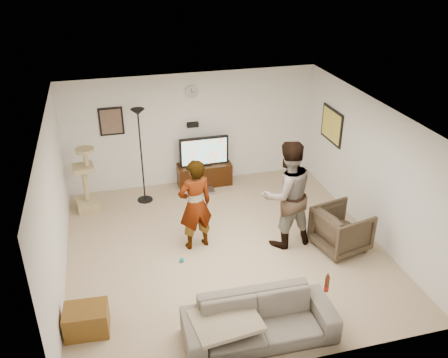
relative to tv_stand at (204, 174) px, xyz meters
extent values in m
cube|color=tan|center=(-0.20, -2.50, -0.26)|extent=(5.50, 5.50, 0.02)
cube|color=white|center=(-0.20, -2.50, 2.26)|extent=(5.50, 5.50, 0.02)
cube|color=white|center=(-0.20, 0.25, 1.00)|extent=(5.50, 0.04, 2.50)
cube|color=white|center=(-0.20, -5.25, 1.00)|extent=(5.50, 0.04, 2.50)
cube|color=white|center=(-2.95, -2.50, 1.00)|extent=(0.04, 5.50, 2.50)
cube|color=white|center=(2.55, -2.50, 1.00)|extent=(0.04, 5.50, 2.50)
cylinder|color=white|center=(-0.20, 0.22, 1.85)|extent=(0.26, 0.04, 0.26)
cube|color=black|center=(-0.20, 0.19, 1.13)|extent=(0.25, 0.10, 0.10)
cube|color=brown|center=(-1.90, 0.23, 1.35)|extent=(0.42, 0.03, 0.52)
cube|color=#D3C548|center=(2.53, -0.90, 1.25)|extent=(0.03, 0.78, 0.62)
cube|color=black|center=(0.00, 0.00, 0.00)|extent=(1.19, 0.45, 0.49)
cube|color=#ADADBA|center=(-0.08, -0.40, -0.21)|extent=(0.40, 0.30, 0.07)
cube|color=black|center=(0.00, 0.00, 0.57)|extent=(1.08, 0.08, 0.64)
cube|color=#11CDD4|center=(0.00, -0.04, 0.57)|extent=(1.00, 0.01, 0.57)
cylinder|color=black|center=(-1.39, -0.39, 0.77)|extent=(0.32, 0.32, 2.03)
cube|color=tan|center=(-2.55, -0.46, 0.44)|extent=(0.49, 0.49, 1.37)
imported|color=#ADABC0|center=(-0.67, -2.31, 0.61)|extent=(0.69, 0.53, 1.70)
imported|color=navy|center=(0.90, -2.61, 0.75)|extent=(1.05, 0.87, 2.00)
imported|color=#655E55|center=(-0.28, -4.70, 0.06)|extent=(2.12, 0.87, 0.61)
cube|color=tan|center=(-0.76, -4.70, 0.17)|extent=(0.97, 0.80, 0.06)
cylinder|color=#511F0D|center=(0.68, -4.70, 0.49)|extent=(0.06, 0.06, 0.25)
imported|color=#3B3023|center=(1.81, -3.02, 0.14)|extent=(1.02, 1.00, 0.78)
cube|color=#5B3B14|center=(-2.60, -3.98, -0.04)|extent=(0.64, 0.49, 0.41)
sphere|color=#0E7E83|center=(-1.02, -2.72, -0.21)|extent=(0.08, 0.08, 0.08)
camera|label=1|loc=(-2.02, -9.39, 4.78)|focal=38.38mm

